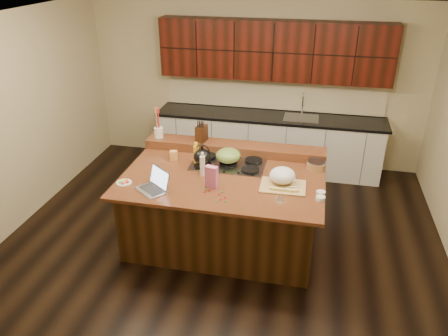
# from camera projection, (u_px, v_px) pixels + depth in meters

# --- Properties ---
(room) EXTENTS (5.52, 5.02, 2.72)m
(room) POSITION_uv_depth(u_px,v_px,m) (223.00, 143.00, 5.03)
(room) COLOR black
(room) RESTS_ON ground
(island) EXTENTS (2.40, 1.60, 0.92)m
(island) POSITION_uv_depth(u_px,v_px,m) (223.00, 208.00, 5.43)
(island) COLOR black
(island) RESTS_ON ground
(back_ledge) EXTENTS (2.40, 0.30, 0.12)m
(back_ledge) POSITION_uv_depth(u_px,v_px,m) (234.00, 148.00, 5.81)
(back_ledge) COLOR black
(back_ledge) RESTS_ON island
(cooktop) EXTENTS (0.92, 0.52, 0.05)m
(cooktop) POSITION_uv_depth(u_px,v_px,m) (228.00, 164.00, 5.48)
(cooktop) COLOR gray
(cooktop) RESTS_ON island
(back_counter) EXTENTS (3.70, 0.66, 2.40)m
(back_counter) POSITION_uv_depth(u_px,v_px,m) (271.00, 112.00, 7.08)
(back_counter) COLOR silver
(back_counter) RESTS_ON ground
(kettle) EXTENTS (0.28, 0.28, 0.20)m
(kettle) POSITION_uv_depth(u_px,v_px,m) (202.00, 157.00, 5.36)
(kettle) COLOR black
(kettle) RESTS_ON cooktop
(green_bowl) EXTENTS (0.34, 0.34, 0.17)m
(green_bowl) POSITION_uv_depth(u_px,v_px,m) (228.00, 156.00, 5.43)
(green_bowl) COLOR olive
(green_bowl) RESTS_ON cooktop
(laptop) EXTENTS (0.44, 0.43, 0.24)m
(laptop) POSITION_uv_depth(u_px,v_px,m) (155.00, 184.00, 4.90)
(laptop) COLOR #B7B7BC
(laptop) RESTS_ON island
(oil_bottle) EXTENTS (0.09, 0.09, 0.27)m
(oil_bottle) POSITION_uv_depth(u_px,v_px,m) (196.00, 156.00, 5.40)
(oil_bottle) COLOR gold
(oil_bottle) RESTS_ON island
(vinegar_bottle) EXTENTS (0.07, 0.07, 0.25)m
(vinegar_bottle) POSITION_uv_depth(u_px,v_px,m) (203.00, 166.00, 5.18)
(vinegar_bottle) COLOR silver
(vinegar_bottle) RESTS_ON island
(wooden_tray) EXTENTS (0.52, 0.41, 0.21)m
(wooden_tray) POSITION_uv_depth(u_px,v_px,m) (283.00, 178.00, 4.98)
(wooden_tray) COLOR tan
(wooden_tray) RESTS_ON island
(ramekin_a) EXTENTS (0.11, 0.11, 0.04)m
(ramekin_a) POSITION_uv_depth(u_px,v_px,m) (321.00, 198.00, 4.71)
(ramekin_a) COLOR white
(ramekin_a) RESTS_ON island
(ramekin_b) EXTENTS (0.11, 0.11, 0.04)m
(ramekin_b) POSITION_uv_depth(u_px,v_px,m) (321.00, 193.00, 4.81)
(ramekin_b) COLOR white
(ramekin_b) RESTS_ON island
(ramekin_c) EXTENTS (0.12, 0.12, 0.04)m
(ramekin_c) POSITION_uv_depth(u_px,v_px,m) (292.00, 181.00, 5.06)
(ramekin_c) COLOR white
(ramekin_c) RESTS_ON island
(strainer_bowl) EXTENTS (0.28, 0.28, 0.09)m
(strainer_bowl) POSITION_uv_depth(u_px,v_px,m) (316.00, 166.00, 5.37)
(strainer_bowl) COLOR #996B3F
(strainer_bowl) RESTS_ON island
(kitchen_timer) EXTENTS (0.09, 0.09, 0.07)m
(kitchen_timer) POSITION_uv_depth(u_px,v_px,m) (280.00, 198.00, 4.69)
(kitchen_timer) COLOR silver
(kitchen_timer) RESTS_ON island
(pink_bag) EXTENTS (0.15, 0.10, 0.26)m
(pink_bag) POSITION_uv_depth(u_px,v_px,m) (212.00, 177.00, 4.92)
(pink_bag) COLOR #C25B8A
(pink_bag) RESTS_ON island
(candy_plate) EXTENTS (0.24, 0.24, 0.01)m
(candy_plate) POSITION_uv_depth(u_px,v_px,m) (124.00, 183.00, 5.06)
(candy_plate) COLOR white
(candy_plate) RESTS_ON island
(package_box) EXTENTS (0.10, 0.08, 0.13)m
(package_box) POSITION_uv_depth(u_px,v_px,m) (174.00, 155.00, 5.59)
(package_box) COLOR #EFAC54
(package_box) RESTS_ON island
(utensil_crock) EXTENTS (0.13, 0.13, 0.14)m
(utensil_crock) POSITION_uv_depth(u_px,v_px,m) (159.00, 133.00, 5.95)
(utensil_crock) COLOR white
(utensil_crock) RESTS_ON back_ledge
(knife_block) EXTENTS (0.14, 0.20, 0.22)m
(knife_block) POSITION_uv_depth(u_px,v_px,m) (202.00, 133.00, 5.82)
(knife_block) COLOR black
(knife_block) RESTS_ON back_ledge
(gumdrop_0) EXTENTS (0.02, 0.02, 0.02)m
(gumdrop_0) POSITION_uv_depth(u_px,v_px,m) (219.00, 194.00, 4.81)
(gumdrop_0) COLOR red
(gumdrop_0) RESTS_ON island
(gumdrop_1) EXTENTS (0.02, 0.02, 0.02)m
(gumdrop_1) POSITION_uv_depth(u_px,v_px,m) (205.00, 190.00, 4.90)
(gumdrop_1) COLOR #198C26
(gumdrop_1) RESTS_ON island
(gumdrop_2) EXTENTS (0.02, 0.02, 0.02)m
(gumdrop_2) POSITION_uv_depth(u_px,v_px,m) (204.00, 192.00, 4.85)
(gumdrop_2) COLOR red
(gumdrop_2) RESTS_ON island
(gumdrop_3) EXTENTS (0.02, 0.02, 0.02)m
(gumdrop_3) POSITION_uv_depth(u_px,v_px,m) (225.00, 202.00, 4.67)
(gumdrop_3) COLOR #198C26
(gumdrop_3) RESTS_ON island
(gumdrop_4) EXTENTS (0.02, 0.02, 0.02)m
(gumdrop_4) POSITION_uv_depth(u_px,v_px,m) (221.00, 199.00, 4.71)
(gumdrop_4) COLOR red
(gumdrop_4) RESTS_ON island
(gumdrop_5) EXTENTS (0.02, 0.02, 0.02)m
(gumdrop_5) POSITION_uv_depth(u_px,v_px,m) (218.00, 201.00, 4.68)
(gumdrop_5) COLOR #198C26
(gumdrop_5) RESTS_ON island
(gumdrop_6) EXTENTS (0.02, 0.02, 0.02)m
(gumdrop_6) POSITION_uv_depth(u_px,v_px,m) (225.00, 197.00, 4.75)
(gumdrop_6) COLOR red
(gumdrop_6) RESTS_ON island
(gumdrop_7) EXTENTS (0.02, 0.02, 0.02)m
(gumdrop_7) POSITION_uv_depth(u_px,v_px,m) (222.00, 192.00, 4.86)
(gumdrop_7) COLOR #198C26
(gumdrop_7) RESTS_ON island
(gumdrop_8) EXTENTS (0.02, 0.02, 0.02)m
(gumdrop_8) POSITION_uv_depth(u_px,v_px,m) (209.00, 191.00, 4.89)
(gumdrop_8) COLOR red
(gumdrop_8) RESTS_ON island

